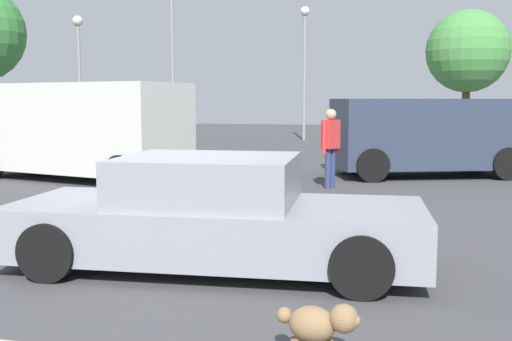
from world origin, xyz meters
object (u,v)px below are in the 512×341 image
at_px(dog, 320,324).
at_px(light_post_mid, 172,34).
at_px(light_post_near, 79,56).
at_px(van_white, 81,128).
at_px(suv_dark, 426,134).
at_px(light_post_far, 305,50).
at_px(pedestrian, 330,141).
at_px(sedan_foreground, 215,217).

xyz_separation_m(dog, light_post_mid, (-9.30, 21.52, 4.53)).
distance_m(light_post_near, light_post_mid, 4.15).
xyz_separation_m(van_white, light_post_near, (-5.84, 10.47, 2.56)).
height_order(suv_dark, light_post_far, light_post_far).
distance_m(dog, pedestrian, 8.94).
bearing_deg(pedestrian, light_post_near, -12.39).
xyz_separation_m(suv_dark, pedestrian, (-2.13, -2.65, -0.03)).
relative_size(sedan_foreground, light_post_mid, 0.66).
bearing_deg(light_post_far, van_white, -101.81).
bearing_deg(suv_dark, light_post_near, -48.77).
height_order(sedan_foreground, van_white, van_white).
bearing_deg(light_post_near, dog, -56.75).
bearing_deg(light_post_mid, van_white, -79.36).
bearing_deg(suv_dark, van_white, -2.44).
bearing_deg(light_post_mid, dog, -66.62).
bearing_deg(van_white, dog, 141.61).
xyz_separation_m(sedan_foreground, van_white, (-5.46, 6.77, 0.66)).
height_order(van_white, light_post_mid, light_post_mid).
xyz_separation_m(suv_dark, light_post_mid, (-10.57, 10.01, 3.76)).
height_order(light_post_near, light_post_far, light_post_far).
xyz_separation_m(suv_dark, light_post_near, (-14.06, 8.01, 2.73)).
distance_m(sedan_foreground, dog, 2.75).
distance_m(pedestrian, light_post_mid, 15.68).
relative_size(suv_dark, light_post_far, 0.79).
distance_m(van_white, suv_dark, 8.59).
height_order(sedan_foreground, light_post_far, light_post_far).
relative_size(van_white, light_post_far, 0.90).
bearing_deg(light_post_mid, sedan_foreground, -67.91).
bearing_deg(pedestrian, dog, 124.95).
distance_m(sedan_foreground, light_post_mid, 21.19).
distance_m(dog, light_post_near, 23.61).
distance_m(light_post_near, light_post_far, 10.26).
distance_m(dog, light_post_mid, 23.88).
relative_size(pedestrian, light_post_near, 0.32).
relative_size(pedestrian, light_post_far, 0.28).
bearing_deg(suv_dark, pedestrian, 32.10).
xyz_separation_m(dog, light_post_near, (-12.80, 19.52, 3.51)).
relative_size(light_post_near, light_post_far, 0.87).
distance_m(dog, suv_dark, 11.61).
xyz_separation_m(sedan_foreground, suv_dark, (2.76, 9.23, 0.48)).
xyz_separation_m(dog, light_post_far, (-3.76, 24.36, 3.98)).
relative_size(suv_dark, light_post_mid, 0.68).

